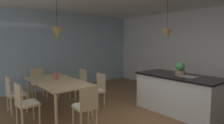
% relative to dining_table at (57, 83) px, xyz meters
% --- Properties ---
extents(wall_back_kitchen, '(10.00, 0.12, 2.70)m').
position_rel_dining_table_xyz_m(wall_back_kitchen, '(1.92, 4.18, 0.67)').
color(wall_back_kitchen, silver).
rests_on(wall_back_kitchen, ground_plane).
extents(window_wall_left_glazing, '(0.06, 8.40, 2.70)m').
position_rel_dining_table_xyz_m(window_wall_left_glazing, '(-2.14, 0.92, 0.67)').
color(window_wall_left_glazing, '#9EB7C6').
rests_on(window_wall_left_glazing, ground_plane).
extents(dining_table, '(2.02, 1.00, 0.74)m').
position_rel_dining_table_xyz_m(dining_table, '(0.00, 0.00, 0.00)').
color(dining_table, tan).
rests_on(dining_table, ground_plane).
extents(chair_near_right, '(0.42, 0.42, 0.87)m').
position_rel_dining_table_xyz_m(chair_near_right, '(0.46, -0.87, -0.20)').
color(chair_near_right, tan).
rests_on(chair_near_right, ground_plane).
extents(chair_far_right, '(0.42, 0.42, 0.87)m').
position_rel_dining_table_xyz_m(chair_far_right, '(0.46, 0.87, -0.20)').
color(chair_far_right, tan).
rests_on(chair_far_right, ground_plane).
extents(chair_kitchen_end, '(0.42, 0.42, 0.87)m').
position_rel_dining_table_xyz_m(chair_kitchen_end, '(1.38, -0.00, -0.20)').
color(chair_kitchen_end, tan).
rests_on(chair_kitchen_end, ground_plane).
extents(chair_window_end, '(0.41, 0.41, 0.87)m').
position_rel_dining_table_xyz_m(chair_window_end, '(-1.38, 0.00, -0.20)').
color(chair_window_end, tan).
rests_on(chair_window_end, ground_plane).
extents(chair_far_left, '(0.40, 0.40, 0.87)m').
position_rel_dining_table_xyz_m(chair_far_left, '(-0.45, 0.87, -0.20)').
color(chair_far_left, tan).
rests_on(chair_far_left, ground_plane).
extents(chair_near_left, '(0.40, 0.40, 0.87)m').
position_rel_dining_table_xyz_m(chair_near_left, '(-0.45, -0.87, -0.20)').
color(chair_near_left, tan).
rests_on(chair_near_left, ground_plane).
extents(kitchen_island, '(1.98, 0.94, 0.91)m').
position_rel_dining_table_xyz_m(kitchen_island, '(1.98, 2.21, -0.22)').
color(kitchen_island, silver).
rests_on(kitchen_island, ground_plane).
extents(pendant_over_table, '(0.25, 0.25, 0.94)m').
position_rel_dining_table_xyz_m(pendant_over_table, '(0.08, 0.01, 1.22)').
color(pendant_over_table, black).
extents(pendant_over_island_main, '(0.22, 0.22, 0.93)m').
position_rel_dining_table_xyz_m(pendant_over_island_main, '(1.59, 2.21, 1.21)').
color(pendant_over_island_main, black).
extents(potted_plant_on_island, '(0.23, 0.23, 0.31)m').
position_rel_dining_table_xyz_m(potted_plant_on_island, '(1.99, 2.21, 0.37)').
color(potted_plant_on_island, '#8C664C').
rests_on(potted_plant_on_island, kitchen_island).
extents(vase_on_dining_table, '(0.10, 0.10, 0.18)m').
position_rel_dining_table_xyz_m(vase_on_dining_table, '(-0.15, 0.04, 0.15)').
color(vase_on_dining_table, '#994C51').
rests_on(vase_on_dining_table, dining_table).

